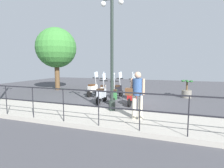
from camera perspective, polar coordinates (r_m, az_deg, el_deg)
ground_plane at (r=9.46m, az=2.47°, el=-5.66°), size 28.00×28.00×0.00m
promenade_walkway at (r=6.58m, az=-5.62°, el=-10.43°), size 2.20×20.00×0.15m
fence_railing at (r=5.48m, az=-10.34°, el=-5.12°), size 0.04×16.03×1.07m
lamp_post_near at (r=6.85m, az=-0.02°, el=8.40°), size 0.26×0.90×4.63m
pedestrian_with_bag at (r=5.84m, az=8.12°, el=-2.52°), size 0.36×0.66×1.59m
tree_large at (r=14.26m, az=-17.75°, el=11.11°), size 3.03×3.03×4.76m
potted_palm at (r=11.32m, az=23.21°, el=-1.89°), size 1.06×0.66×1.05m
scooter_near_0 at (r=8.56m, az=6.62°, el=-3.70°), size 1.23×0.44×1.54m
scooter_near_1 at (r=8.67m, az=0.70°, el=-3.52°), size 1.20×0.55×1.54m
scooter_near_2 at (r=8.98m, az=-3.44°, el=-3.18°), size 1.23×0.44×1.54m
scooter_far_0 at (r=10.08m, az=6.70°, el=-2.17°), size 1.22×0.50×1.54m
scooter_far_1 at (r=10.46m, az=1.78°, el=-1.81°), size 1.22×0.51×1.54m
scooter_far_2 at (r=10.52m, az=-2.89°, el=-1.77°), size 1.20×0.53×1.54m
scooter_far_3 at (r=10.99m, az=-6.19°, el=-1.45°), size 1.22×0.49×1.54m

